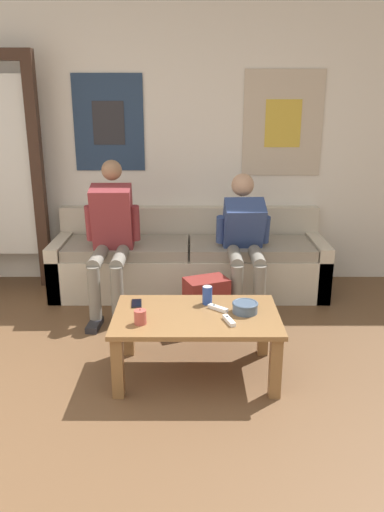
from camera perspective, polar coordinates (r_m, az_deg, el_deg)
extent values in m
plane|color=brown|center=(2.50, -0.03, -26.62)|extent=(18.00, 18.00, 0.00)
cube|color=white|center=(4.84, 0.00, 12.05)|extent=(10.00, 0.05, 2.55)
cube|color=navy|center=(4.85, -9.50, 14.76)|extent=(0.65, 0.01, 0.87)
cube|color=#2D2D33|center=(4.84, -9.51, 14.76)|extent=(0.29, 0.01, 0.39)
cube|color=beige|center=(4.86, 10.36, 14.67)|extent=(0.74, 0.01, 0.96)
cube|color=gold|center=(4.85, 10.37, 14.67)|extent=(0.33, 0.01, 0.43)
cube|color=#382319|center=(4.86, -17.16, 8.33)|extent=(0.10, 0.10, 2.05)
cube|color=beige|center=(4.92, -0.31, 1.41)|extent=(2.49, 0.13, 0.74)
cube|color=beige|center=(4.62, -0.33, -1.99)|extent=(2.49, 0.61, 0.39)
cube|color=beige|center=(4.76, -14.75, -1.24)|extent=(0.12, 0.61, 0.51)
cube|color=beige|center=(4.74, 14.13, -1.25)|extent=(0.12, 0.61, 0.51)
cube|color=gray|center=(4.58, -7.39, 0.90)|extent=(1.10, 0.57, 0.10)
cube|color=gray|center=(4.58, 6.72, 0.90)|extent=(1.10, 0.57, 0.10)
cube|color=olive|center=(3.21, 0.48, -6.89)|extent=(1.06, 0.65, 0.03)
cube|color=olive|center=(3.57, -7.27, -8.18)|extent=(0.07, 0.07, 0.40)
cube|color=olive|center=(3.58, 8.14, -8.16)|extent=(0.07, 0.07, 0.40)
cube|color=olive|center=(3.10, -8.50, -12.47)|extent=(0.07, 0.07, 0.40)
cube|color=olive|center=(3.11, 9.50, -12.44)|extent=(0.07, 0.07, 0.40)
cylinder|color=gray|center=(4.16, -10.72, -0.27)|extent=(0.11, 0.43, 0.11)
cylinder|color=gray|center=(4.04, -11.08, -4.33)|extent=(0.10, 0.10, 0.46)
cube|color=#232328|center=(4.07, -11.07, -7.73)|extent=(0.11, 0.25, 0.05)
cylinder|color=gray|center=(4.13, -8.26, -0.27)|extent=(0.11, 0.43, 0.11)
cylinder|color=gray|center=(4.01, -8.54, -4.37)|extent=(0.10, 0.10, 0.46)
cube|color=#232328|center=(4.04, -8.54, -7.79)|extent=(0.11, 0.25, 0.05)
cube|color=maroon|center=(4.34, -9.09, 4.29)|extent=(0.35, 0.34, 0.59)
sphere|color=#9E7556|center=(4.35, -9.17, 9.66)|extent=(0.17, 0.17, 0.17)
cylinder|color=maroon|center=(4.39, -11.57, 3.70)|extent=(0.08, 0.11, 0.31)
cylinder|color=maroon|center=(4.33, -6.51, 3.76)|extent=(0.08, 0.11, 0.31)
cylinder|color=gray|center=(4.12, 4.95, -0.22)|extent=(0.11, 0.41, 0.11)
cylinder|color=gray|center=(4.00, 5.11, -4.27)|extent=(0.10, 0.10, 0.46)
cube|color=#232328|center=(4.03, 5.10, -7.69)|extent=(0.11, 0.25, 0.05)
cylinder|color=gray|center=(4.14, 7.44, -0.22)|extent=(0.11, 0.41, 0.11)
cylinder|color=gray|center=(4.02, 7.67, -4.24)|extent=(0.10, 0.10, 0.46)
cube|color=#232328|center=(4.05, 7.66, -7.65)|extent=(0.11, 0.25, 0.05)
cube|color=#33477F|center=(4.36, 5.88, 3.50)|extent=(0.36, 0.41, 0.50)
sphere|color=tan|center=(4.44, 5.82, 8.09)|extent=(0.20, 0.20, 0.20)
cylinder|color=#33477F|center=(4.37, 3.31, 3.04)|extent=(0.08, 0.13, 0.26)
cylinder|color=#33477F|center=(4.41, 8.36, 3.01)|extent=(0.08, 0.13, 0.26)
cube|color=maroon|center=(3.96, 1.63, -5.34)|extent=(0.38, 0.33, 0.40)
cube|color=maroon|center=(3.91, 2.21, -7.07)|extent=(0.24, 0.16, 0.18)
cylinder|color=#475B75|center=(3.23, 6.07, -5.90)|extent=(0.16, 0.16, 0.07)
torus|color=#475B75|center=(3.22, 6.09, -5.42)|extent=(0.17, 0.17, 0.02)
cylinder|color=#B24C42|center=(3.07, -5.95, -6.95)|extent=(0.07, 0.07, 0.09)
cylinder|color=black|center=(3.05, -5.98, -6.09)|extent=(0.00, 0.00, 0.01)
cylinder|color=#28479E|center=(3.33, 1.75, -4.50)|extent=(0.07, 0.07, 0.12)
cylinder|color=silver|center=(3.31, 1.76, -3.51)|extent=(0.06, 0.06, 0.00)
cube|color=white|center=(3.26, 2.97, -5.98)|extent=(0.13, 0.12, 0.02)
cylinder|color=#333842|center=(3.27, 2.52, -5.61)|extent=(0.01, 0.01, 0.00)
cube|color=white|center=(3.09, 4.25, -7.37)|extent=(0.08, 0.15, 0.02)
cylinder|color=#333842|center=(3.11, 4.03, -6.90)|extent=(0.01, 0.01, 0.00)
cube|color=black|center=(3.37, -6.36, -5.41)|extent=(0.08, 0.14, 0.01)
cube|color=black|center=(3.37, -6.36, -5.32)|extent=(0.07, 0.13, 0.00)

